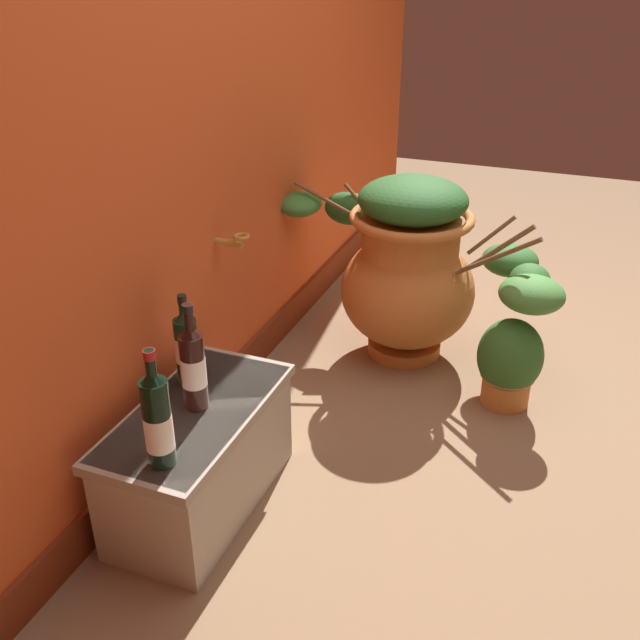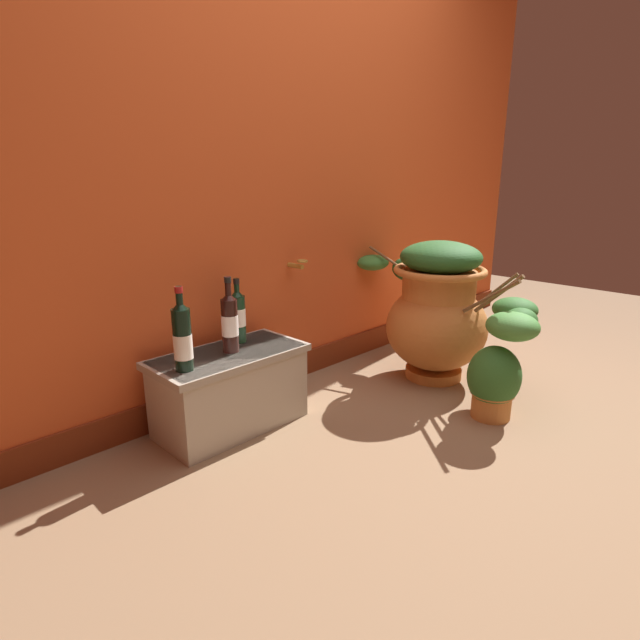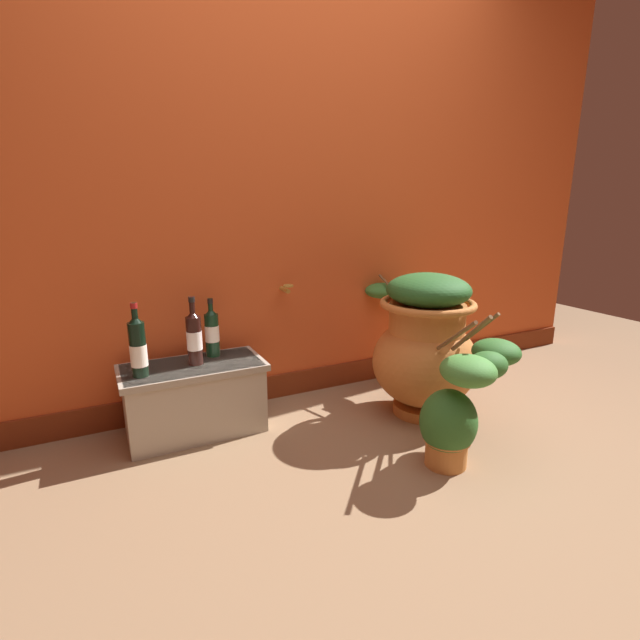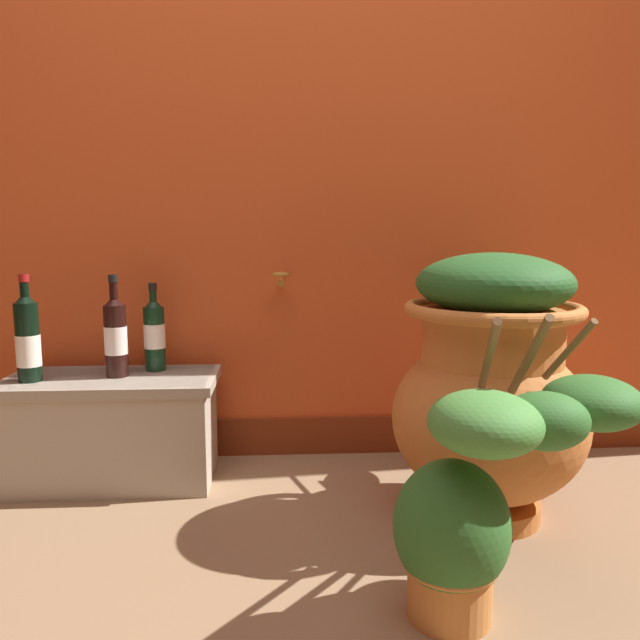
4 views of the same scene
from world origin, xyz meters
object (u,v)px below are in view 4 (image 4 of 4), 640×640
object	(u,v)px
wine_bottle_left	(28,338)
terracotta_urn	(492,386)
wine_bottle_middle	(154,332)
wine_bottle_right	(116,334)
potted_shrub	(451,540)

from	to	relation	value
wine_bottle_left	terracotta_urn	bearing A→B (deg)	-12.39
terracotta_urn	wine_bottle_left	distance (m)	1.38
terracotta_urn	wine_bottle_middle	distance (m)	1.08
wine_bottle_left	wine_bottle_middle	world-z (taller)	wine_bottle_left
wine_bottle_right	wine_bottle_middle	bearing A→B (deg)	38.99
wine_bottle_left	wine_bottle_middle	xyz separation A→B (m)	(0.36, 0.13, -0.01)
terracotta_urn	wine_bottle_right	size ratio (longest dim) A/B	3.63
wine_bottle_left	potted_shrub	distance (m)	1.37
terracotta_urn	wine_bottle_middle	bearing A→B (deg)	156.74
potted_shrub	wine_bottle_left	bearing A→B (deg)	147.01
terracotta_urn	wine_bottle_right	bearing A→B (deg)	162.62
terracotta_urn	wine_bottle_left	size ratio (longest dim) A/B	3.57
wine_bottle_middle	potted_shrub	bearing A→B (deg)	-48.24
terracotta_urn	wine_bottle_middle	xyz separation A→B (m)	(-0.99, 0.43, 0.09)
wine_bottle_left	wine_bottle_right	xyz separation A→B (m)	(0.25, 0.05, 0.00)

